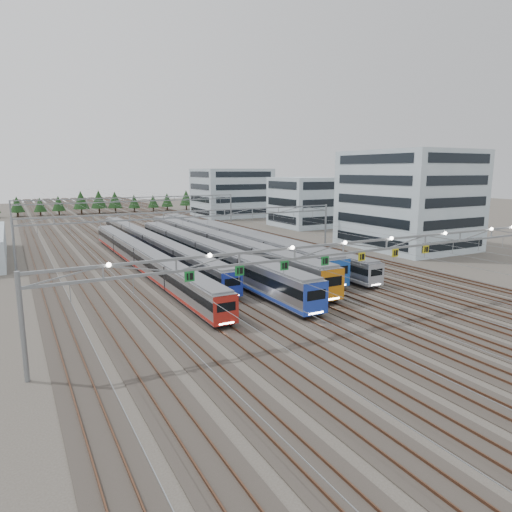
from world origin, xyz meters
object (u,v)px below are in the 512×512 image
train_f (265,244)px  depot_bldg_north (232,193)px  train_e (227,239)px  train_a (143,257)px  depot_bldg_mid (304,202)px  train_d (216,244)px  gantry_mid (195,219)px  gantry_near (344,251)px  depot_bldg_south (407,200)px  train_c (205,253)px  train_b (150,243)px  gantry_far (133,203)px

train_f → depot_bldg_north: bearing=69.6°
train_e → depot_bldg_north: size_ratio=3.00×
train_a → depot_bldg_north: size_ratio=2.73×
depot_bldg_mid → train_f: bearing=-133.6°
train_d → gantry_mid: bearing=122.1°
gantry_near → depot_bldg_mid: size_ratio=3.52×
train_a → gantry_near: (11.20, -32.75, 5.16)m
depot_bldg_south → depot_bldg_north: depot_bldg_south is taller
train_f → depot_bldg_south: size_ratio=2.57×
train_a → train_f: bearing=6.8°
train_a → gantry_near: bearing=-71.1°
train_c → gantry_mid: gantry_mid is taller
train_a → train_c: train_c is taller
train_d → gantry_mid: 5.86m
train_c → depot_bldg_north: size_ratio=2.66×
train_e → train_f: train_e is taller
train_a → depot_bldg_mid: 61.89m
train_f → train_e: bearing=125.7°
train_b → train_a: bearing=-110.4°
depot_bldg_mid → train_b: bearing=-155.7°
gantry_near → train_b: bearing=98.5°
train_b → gantry_mid: (6.75, -4.76, 4.41)m
gantry_far → train_a: bearing=-102.1°
train_e → gantry_far: 44.12m
train_a → train_c: (9.00, -2.30, 0.27)m
train_f → depot_bldg_north: 69.18m
gantry_mid → depot_bldg_mid: (40.58, 26.14, 0.07)m
train_c → depot_bldg_north: bearing=61.6°
depot_bldg_mid → gantry_far: bearing=155.1°
train_a → train_e: train_e is taller
gantry_near → train_f: bearing=72.3°
train_d → train_a: bearing=-164.4°
gantry_mid → gantry_far: bearing=90.0°
train_a → train_d: bearing=15.6°
gantry_far → depot_bldg_north: depot_bldg_north is taller
train_d → gantry_mid: size_ratio=1.14×
train_b → train_f: (18.00, -9.43, -0.07)m
gantry_near → depot_bldg_mid: depot_bldg_mid is taller
gantry_mid → depot_bldg_mid: 48.27m
train_c → gantry_mid: 10.77m
gantry_mid → depot_bldg_south: (39.06, -10.81, 2.79)m
train_b → train_f: bearing=-27.6°
gantry_mid → depot_bldg_north: bearing=59.5°
gantry_far → depot_bldg_south: depot_bldg_south is taller
depot_bldg_south → gantry_far: bearing=125.0°
train_b → gantry_far: (6.75, 40.24, 4.41)m
gantry_near → depot_bldg_mid: 77.73m
depot_bldg_south → depot_bldg_mid: size_ratio=1.38×
train_c → depot_bldg_south: 41.91m
depot_bldg_north → gantry_near: bearing=-109.5°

